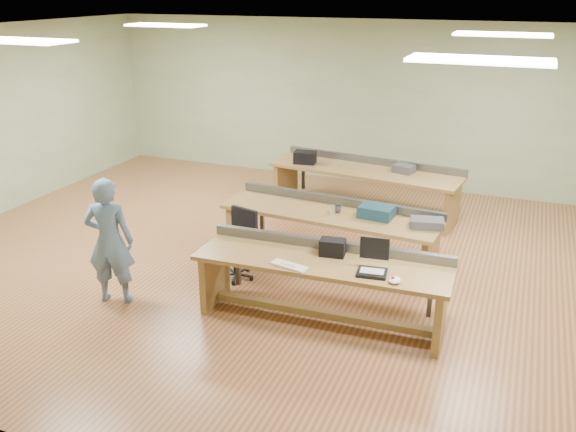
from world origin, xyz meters
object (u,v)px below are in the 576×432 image
(camera_bag, at_px, (332,247))
(mug, at_px, (337,209))
(person, at_px, (110,241))
(task_chair, at_px, (237,253))
(laptop_base, at_px, (372,273))
(parts_bin_teal, at_px, (377,212))
(workbench_back, at_px, (365,180))
(parts_bin_grey, at_px, (427,223))
(drinks_can, at_px, (333,210))
(workbench_mid, at_px, (330,225))
(workbench_front, at_px, (322,275))

(camera_bag, bearing_deg, mug, 97.93)
(person, distance_m, task_chair, 1.63)
(laptop_base, height_order, parts_bin_teal, parts_bin_teal)
(laptop_base, relative_size, mug, 2.64)
(parts_bin_teal, bearing_deg, laptop_base, -77.56)
(workbench_back, xyz_separation_m, camera_bag, (0.53, -3.43, 0.28))
(task_chair, relative_size, mug, 7.72)
(workbench_back, height_order, parts_bin_teal, parts_bin_teal)
(task_chair, xyz_separation_m, parts_bin_grey, (2.26, 0.73, 0.48))
(drinks_can, bearing_deg, workbench_back, 93.72)
(parts_bin_teal, bearing_deg, mug, -177.77)
(task_chair, bearing_deg, laptop_base, -6.84)
(mug, bearing_deg, drinks_can, -107.79)
(workbench_mid, distance_m, parts_bin_grey, 1.30)
(parts_bin_teal, distance_m, parts_bin_grey, 0.68)
(workbench_front, height_order, workbench_back, same)
(task_chair, height_order, drinks_can, task_chair)
(workbench_front, height_order, mug, workbench_front)
(workbench_mid, bearing_deg, task_chair, -135.68)
(laptop_base, bearing_deg, drinks_can, 114.24)
(workbench_front, xyz_separation_m, parts_bin_grey, (0.90, 1.37, 0.25))
(laptop_base, height_order, task_chair, task_chair)
(workbench_mid, height_order, drinks_can, drinks_can)
(laptop_base, xyz_separation_m, mug, (-0.89, 1.62, 0.03))
(workbench_front, height_order, drinks_can, drinks_can)
(workbench_front, height_order, camera_bag, camera_bag)
(mug, bearing_deg, workbench_back, 94.75)
(person, height_order, parts_bin_teal, person)
(person, height_order, parts_bin_grey, person)
(person, distance_m, camera_bag, 2.60)
(person, height_order, task_chair, person)
(workbench_front, relative_size, mug, 24.45)
(workbench_mid, relative_size, mug, 25.68)
(parts_bin_teal, relative_size, drinks_can, 3.47)
(drinks_can, bearing_deg, task_chair, -144.89)
(person, xyz_separation_m, parts_bin_teal, (2.68, 1.98, 0.05))
(workbench_front, relative_size, camera_bag, 10.21)
(task_chair, height_order, parts_bin_grey, task_chair)
(mug, bearing_deg, person, -137.81)
(person, relative_size, parts_bin_grey, 3.86)
(laptop_base, height_order, camera_bag, camera_bag)
(workbench_front, xyz_separation_m, workbench_back, (-0.47, 3.57, 0.01))
(parts_bin_grey, height_order, mug, parts_bin_grey)
(workbench_mid, bearing_deg, parts_bin_grey, 0.72)
(parts_bin_teal, bearing_deg, person, -143.62)
(camera_bag, relative_size, drinks_can, 2.24)
(parts_bin_teal, distance_m, mug, 0.53)
(parts_bin_grey, height_order, drinks_can, drinks_can)
(workbench_mid, xyz_separation_m, person, (-2.07, -1.95, 0.21))
(task_chair, bearing_deg, person, -118.75)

